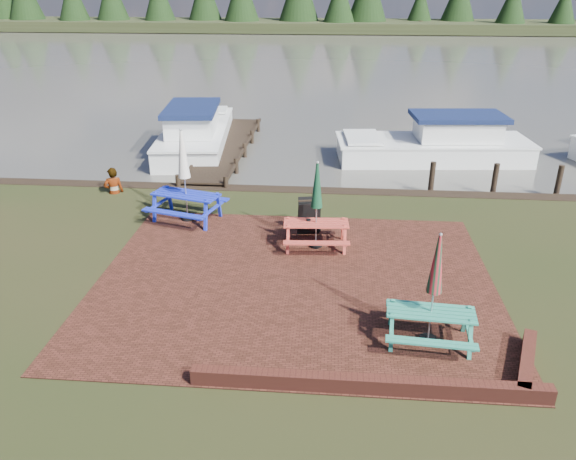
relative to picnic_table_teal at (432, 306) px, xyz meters
The scene contains 13 objects.
ground 3.01m from the picnic_table_teal, 158.23° to the left, with size 120.00×120.00×0.00m, color black.
paving 3.49m from the picnic_table_teal, 142.40° to the left, with size 9.00×7.50×0.02m, color #351911.
brick_wall 1.58m from the picnic_table_teal, 112.39° to the right, with size 6.21×1.79×0.30m.
water 38.18m from the picnic_table_teal, 94.05° to the left, with size 120.00×60.00×0.02m, color #46443C.
far_treeline 67.18m from the picnic_table_teal, 92.30° to the left, with size 120.00×10.00×8.10m.
picnic_table_teal is the anchor object (origin of this frame).
picnic_table_red 4.54m from the picnic_table_teal, 120.28° to the left, with size 1.72×1.55×2.27m.
picnic_table_blue 8.06m from the picnic_table_teal, 138.15° to the left, with size 2.27×2.13×2.61m.
chalkboard 5.36m from the picnic_table_teal, 117.88° to the left, with size 0.63×0.68×0.97m.
jetty 13.84m from the picnic_table_teal, 116.64° to the left, with size 1.76×9.08×1.00m.
boat_jetty 15.15m from the picnic_table_teal, 120.02° to the left, with size 3.23×7.49×2.11m.
boat_near 12.51m from the picnic_table_teal, 80.57° to the left, with size 7.51×3.16×1.98m.
person 11.50m from the picnic_table_teal, 140.61° to the left, with size 0.61×0.40×1.67m, color gray.
Camera 1 is at (0.79, -10.13, 6.37)m, focal length 35.00 mm.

